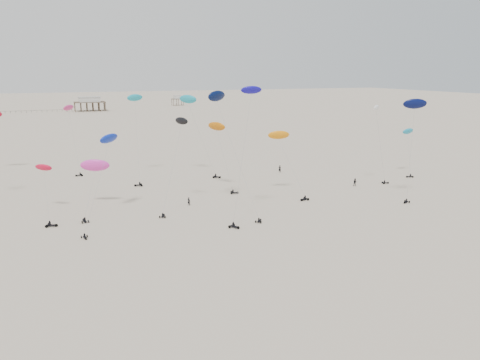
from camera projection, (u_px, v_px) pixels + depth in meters
name	position (u px, v px, depth m)	size (l,w,h in m)	color
ground_plane	(142.00, 139.00, 194.38)	(900.00, 900.00, 0.00)	beige
pavilion_main	(90.00, 105.00, 325.80)	(21.00, 13.00, 9.80)	brown
pavilion_small	(177.00, 101.00, 378.00)	(9.00, 7.00, 8.00)	brown
pier_fence	(8.00, 112.00, 308.13)	(80.20, 0.20, 1.50)	black
rig_0	(246.00, 134.00, 86.21)	(9.12, 8.77, 25.33)	black
rig_1	(176.00, 148.00, 95.04)	(8.78, 11.44, 19.52)	black
rig_2	(136.00, 118.00, 122.02)	(5.74, 16.54, 24.05)	black
rig_4	(107.00, 148.00, 90.37)	(9.79, 18.33, 20.84)	black
rig_6	(193.00, 113.00, 124.71)	(8.87, 11.96, 22.04)	black
rig_7	(46.00, 187.00, 91.01)	(4.15, 15.16, 14.27)	black
rig_8	(94.00, 170.00, 96.92)	(7.46, 14.99, 14.03)	black
rig_9	(284.00, 147.00, 105.83)	(6.20, 11.14, 15.49)	black
rig_10	(71.00, 123.00, 131.29)	(4.26, 15.30, 20.16)	black
rig_11	(379.00, 134.00, 115.44)	(5.40, 4.08, 19.74)	black
rig_12	(408.00, 141.00, 127.25)	(6.23, 7.59, 12.83)	black
rig_13	(414.00, 115.00, 99.00)	(6.06, 4.96, 22.29)	black
rig_14	(219.00, 137.00, 109.77)	(5.14, 10.14, 16.37)	black
rig_16	(221.00, 110.00, 93.79)	(7.09, 17.65, 25.87)	black
spectator_0	(189.00, 205.00, 99.03)	(0.75, 0.51, 2.05)	black
spectator_1	(355.00, 186.00, 115.41)	(1.11, 0.64, 2.26)	black
spectator_3	(280.00, 172.00, 131.06)	(0.84, 0.58, 2.30)	black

